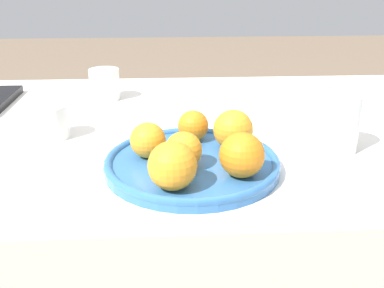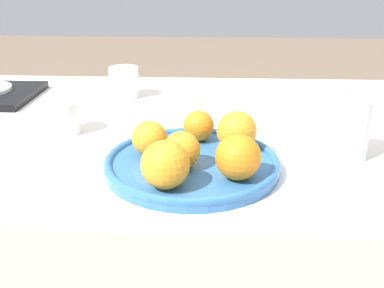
{
  "view_description": "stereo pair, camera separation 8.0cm",
  "coord_description": "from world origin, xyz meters",
  "px_view_note": "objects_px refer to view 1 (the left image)",
  "views": [
    {
      "loc": [
        0.02,
        -0.98,
        1.09
      ],
      "look_at": [
        0.06,
        -0.24,
        0.79
      ],
      "focal_mm": 42.0,
      "sensor_mm": 36.0,
      "label": 1
    },
    {
      "loc": [
        0.1,
        -0.98,
        1.09
      ],
      "look_at": [
        0.06,
        -0.24,
        0.79
      ],
      "focal_mm": 42.0,
      "sensor_mm": 36.0,
      "label": 2
    }
  ],
  "objects_px": {
    "orange_1": "(233,129)",
    "orange_4": "(193,126)",
    "orange_2": "(183,150)",
    "cup_1": "(51,122)",
    "orange_5": "(172,166)",
    "napkin": "(279,85)",
    "orange_0": "(242,155)",
    "cup_2": "(313,100)",
    "cup_0": "(105,84)",
    "orange_3": "(148,140)",
    "fruit_platter": "(192,163)",
    "water_glass": "(340,123)"
  },
  "relations": [
    {
      "from": "orange_1",
      "to": "orange_4",
      "type": "xyz_separation_m",
      "value": [
        -0.07,
        0.05,
        -0.01
      ]
    },
    {
      "from": "orange_2",
      "to": "orange_4",
      "type": "distance_m",
      "value": 0.13
    },
    {
      "from": "orange_2",
      "to": "cup_1",
      "type": "relative_size",
      "value": 0.91
    },
    {
      "from": "orange_5",
      "to": "napkin",
      "type": "distance_m",
      "value": 0.75
    },
    {
      "from": "orange_0",
      "to": "cup_2",
      "type": "xyz_separation_m",
      "value": [
        0.23,
        0.36,
        -0.02
      ]
    },
    {
      "from": "cup_0",
      "to": "napkin",
      "type": "bearing_deg",
      "value": 11.61
    },
    {
      "from": "orange_1",
      "to": "orange_3",
      "type": "height_order",
      "value": "orange_1"
    },
    {
      "from": "orange_0",
      "to": "orange_5",
      "type": "distance_m",
      "value": 0.12
    },
    {
      "from": "orange_2",
      "to": "orange_4",
      "type": "relative_size",
      "value": 1.07
    },
    {
      "from": "orange_4",
      "to": "fruit_platter",
      "type": "bearing_deg",
      "value": -94.54
    },
    {
      "from": "orange_5",
      "to": "cup_0",
      "type": "relative_size",
      "value": 0.94
    },
    {
      "from": "orange_4",
      "to": "orange_5",
      "type": "height_order",
      "value": "orange_5"
    },
    {
      "from": "fruit_platter",
      "to": "orange_5",
      "type": "relative_size",
      "value": 4.06
    },
    {
      "from": "cup_2",
      "to": "napkin",
      "type": "distance_m",
      "value": 0.27
    },
    {
      "from": "orange_5",
      "to": "napkin",
      "type": "bearing_deg",
      "value": 63.58
    },
    {
      "from": "orange_1",
      "to": "orange_4",
      "type": "distance_m",
      "value": 0.09
    },
    {
      "from": "orange_2",
      "to": "orange_5",
      "type": "bearing_deg",
      "value": -104.89
    },
    {
      "from": "orange_4",
      "to": "cup_0",
      "type": "height_order",
      "value": "cup_0"
    },
    {
      "from": "orange_2",
      "to": "cup_2",
      "type": "height_order",
      "value": "orange_2"
    },
    {
      "from": "orange_2",
      "to": "cup_1",
      "type": "bearing_deg",
      "value": 143.48
    },
    {
      "from": "orange_0",
      "to": "orange_3",
      "type": "bearing_deg",
      "value": 150.84
    },
    {
      "from": "orange_1",
      "to": "orange_2",
      "type": "xyz_separation_m",
      "value": [
        -0.1,
        -0.08,
        -0.01
      ]
    },
    {
      "from": "orange_0",
      "to": "water_glass",
      "type": "height_order",
      "value": "water_glass"
    },
    {
      "from": "orange_3",
      "to": "cup_0",
      "type": "distance_m",
      "value": 0.46
    },
    {
      "from": "orange_0",
      "to": "orange_4",
      "type": "bearing_deg",
      "value": 113.08
    },
    {
      "from": "orange_5",
      "to": "water_glass",
      "type": "distance_m",
      "value": 0.38
    },
    {
      "from": "water_glass",
      "to": "cup_2",
      "type": "relative_size",
      "value": 1.46
    },
    {
      "from": "orange_2",
      "to": "orange_1",
      "type": "bearing_deg",
      "value": 40.13
    },
    {
      "from": "cup_2",
      "to": "orange_4",
      "type": "bearing_deg",
      "value": -147.45
    },
    {
      "from": "orange_1",
      "to": "cup_2",
      "type": "height_order",
      "value": "orange_1"
    },
    {
      "from": "orange_4",
      "to": "cup_2",
      "type": "bearing_deg",
      "value": 32.55
    },
    {
      "from": "napkin",
      "to": "orange_4",
      "type": "bearing_deg",
      "value": -121.78
    },
    {
      "from": "orange_0",
      "to": "water_glass",
      "type": "relative_size",
      "value": 0.67
    },
    {
      "from": "orange_0",
      "to": "orange_5",
      "type": "bearing_deg",
      "value": -162.04
    },
    {
      "from": "water_glass",
      "to": "orange_0",
      "type": "bearing_deg",
      "value": -147.12
    },
    {
      "from": "fruit_platter",
      "to": "cup_2",
      "type": "distance_m",
      "value": 0.43
    },
    {
      "from": "orange_0",
      "to": "orange_2",
      "type": "bearing_deg",
      "value": 158.17
    },
    {
      "from": "orange_2",
      "to": "napkin",
      "type": "distance_m",
      "value": 0.67
    },
    {
      "from": "orange_1",
      "to": "napkin",
      "type": "distance_m",
      "value": 0.55
    },
    {
      "from": "orange_3",
      "to": "fruit_platter",
      "type": "bearing_deg",
      "value": -15.78
    },
    {
      "from": "cup_0",
      "to": "cup_2",
      "type": "bearing_deg",
      "value": -17.4
    },
    {
      "from": "orange_1",
      "to": "napkin",
      "type": "relative_size",
      "value": 0.52
    },
    {
      "from": "orange_2",
      "to": "napkin",
      "type": "xyz_separation_m",
      "value": [
        0.31,
        0.59,
        -0.05
      ]
    },
    {
      "from": "orange_3",
      "to": "orange_4",
      "type": "height_order",
      "value": "orange_3"
    },
    {
      "from": "cup_2",
      "to": "water_glass",
      "type": "bearing_deg",
      "value": -94.43
    },
    {
      "from": "orange_3",
      "to": "orange_4",
      "type": "xyz_separation_m",
      "value": [
        0.09,
        0.08,
        -0.0
      ]
    },
    {
      "from": "orange_3",
      "to": "cup_0",
      "type": "height_order",
      "value": "same"
    },
    {
      "from": "water_glass",
      "to": "cup_0",
      "type": "distance_m",
      "value": 0.64
    },
    {
      "from": "orange_4",
      "to": "orange_3",
      "type": "bearing_deg",
      "value": -138.16
    },
    {
      "from": "orange_0",
      "to": "orange_4",
      "type": "relative_size",
      "value": 1.24
    }
  ]
}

